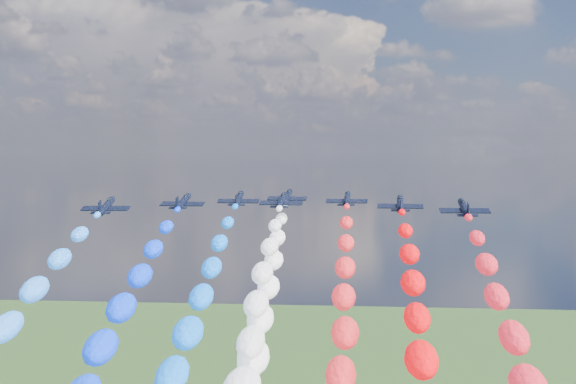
# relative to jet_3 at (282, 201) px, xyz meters

# --- Properties ---
(jet_0) EXTENTS (8.86, 11.73, 4.99)m
(jet_0) POSITION_rel_jet_3_xyz_m (-29.13, -16.00, 0.00)
(jet_0) COLOR black
(jet_1) EXTENTS (8.68, 11.60, 4.99)m
(jet_1) POSITION_rel_jet_3_xyz_m (-18.31, -4.10, 0.00)
(jet_1) COLOR black
(jet_2) EXTENTS (8.51, 11.48, 4.99)m
(jet_2) POSITION_rel_jet_3_xyz_m (-9.01, 4.52, 0.00)
(jet_2) COLOR black
(jet_3) EXTENTS (8.69, 11.62, 4.99)m
(jet_3) POSITION_rel_jet_3_xyz_m (0.00, 0.00, 0.00)
(jet_3) COLOR black
(jet_4) EXTENTS (8.77, 11.67, 4.99)m
(jet_4) POSITION_rel_jet_3_xyz_m (-0.01, 13.29, 0.00)
(jet_4) COLOR black
(jet_5) EXTENTS (8.74, 11.65, 4.99)m
(jet_5) POSITION_rel_jet_3_xyz_m (12.50, 6.24, 0.00)
(jet_5) COLOR black
(jet_6) EXTENTS (8.86, 11.73, 4.99)m
(jet_6) POSITION_rel_jet_3_xyz_m (22.20, -6.46, 0.00)
(jet_6) COLOR black
(jet_7) EXTENTS (8.23, 11.28, 4.99)m
(jet_7) POSITION_rel_jet_3_xyz_m (32.20, -15.76, 0.00)
(jet_7) COLOR black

